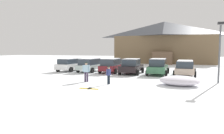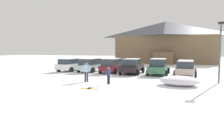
# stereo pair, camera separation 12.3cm
# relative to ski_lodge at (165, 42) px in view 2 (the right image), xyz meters

# --- Properties ---
(ground) EXTENTS (160.00, 160.00, 0.00)m
(ground) POSITION_rel_ski_lodge_xyz_m (-1.93, -33.21, -4.37)
(ground) COLOR white
(ski_lodge) EXTENTS (20.09, 11.17, 8.61)m
(ski_lodge) POSITION_rel_ski_lodge_xyz_m (0.00, 0.00, 0.00)
(ski_lodge) COLOR brown
(ski_lodge) RESTS_ON ground
(parked_white_suv) EXTENTS (2.33, 4.51, 1.61)m
(parked_white_suv) POSITION_rel_ski_lodge_xyz_m (-10.01, -21.08, -3.49)
(parked_white_suv) COLOR white
(parked_white_suv) RESTS_ON ground
(parked_silver_wagon) EXTENTS (2.24, 4.19, 1.65)m
(parked_silver_wagon) POSITION_rel_ski_lodge_xyz_m (-7.35, -21.05, -3.48)
(parked_silver_wagon) COLOR #B3C8C2
(parked_silver_wagon) RESTS_ON ground
(parked_maroon_van) EXTENTS (2.13, 4.05, 1.68)m
(parked_maroon_van) POSITION_rel_ski_lodge_xyz_m (-4.51, -21.20, -3.46)
(parked_maroon_van) COLOR maroon
(parked_maroon_van) RESTS_ON ground
(parked_black_sedan) EXTENTS (2.32, 4.23, 1.71)m
(parked_black_sedan) POSITION_rel_ski_lodge_xyz_m (-1.96, -21.64, -3.51)
(parked_black_sedan) COLOR black
(parked_black_sedan) RESTS_ON ground
(parked_green_coupe) EXTENTS (2.22, 4.67, 1.75)m
(parked_green_coupe) POSITION_rel_ski_lodge_xyz_m (0.93, -21.36, -3.50)
(parked_green_coupe) COLOR #376C49
(parked_green_coupe) RESTS_ON ground
(parked_beige_suv) EXTENTS (2.34, 4.74, 1.58)m
(parked_beige_suv) POSITION_rel_ski_lodge_xyz_m (3.69, -21.28, -3.50)
(parked_beige_suv) COLOR #BDA590
(parked_beige_suv) RESTS_ON ground
(skier_adult_in_blue_parka) EXTENTS (0.61, 0.32, 1.67)m
(skier_adult_in_blue_parka) POSITION_rel_ski_lodge_xyz_m (-4.27, -28.40, -3.43)
(skier_adult_in_blue_parka) COLOR #3C2E49
(skier_adult_in_blue_parka) RESTS_ON ground
(skier_teen_in_navy_coat) EXTENTS (0.28, 0.51, 1.41)m
(skier_teen_in_navy_coat) POSITION_rel_ski_lodge_xyz_m (-2.09, -28.95, -3.57)
(skier_teen_in_navy_coat) COLOR black
(skier_teen_in_navy_coat) RESTS_ON ground
(pair_of_skis) EXTENTS (1.41, 0.31, 0.08)m
(pair_of_skis) POSITION_rel_ski_lodge_xyz_m (-2.73, -31.15, -4.35)
(pair_of_skis) COLOR gold
(pair_of_skis) RESTS_ON ground
(lamp_post) EXTENTS (0.44, 0.24, 4.86)m
(lamp_post) POSITION_rel_ski_lodge_xyz_m (6.10, -25.63, -1.60)
(lamp_post) COLOR #515459
(lamp_post) RESTS_ON ground
(plowed_snow_pile) EXTENTS (2.96, 2.37, 0.72)m
(plowed_snow_pile) POSITION_rel_ski_lodge_xyz_m (3.13, -27.70, -4.01)
(plowed_snow_pile) COLOR white
(plowed_snow_pile) RESTS_ON ground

